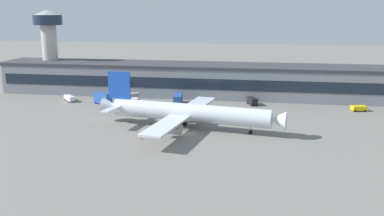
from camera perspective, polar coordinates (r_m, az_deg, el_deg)
The scene contains 11 objects.
ground_plane at distance 115.43m, azimuth -0.75°, elevation -3.46°, with size 600.00×600.00×0.00m, color slate.
terminal_building at distance 164.17m, azimuth 2.46°, elevation 3.77°, with size 167.08×18.72×12.27m.
airliner at distance 119.49m, azimuth -0.73°, elevation -0.59°, with size 54.24×46.70×15.17m.
control_tower at distance 186.55m, azimuth -18.62°, elevation 8.60°, with size 11.65×11.65×32.51m.
pushback_tractor at distance 150.68m, azimuth 21.50°, elevation 0.01°, with size 5.30×3.71×1.75m.
belt_loader at distance 161.64m, azimuth -16.10°, elevation 1.30°, with size 5.94×5.94×1.95m.
stair_truck at distance 153.27m, azimuth -8.21°, elevation 1.38°, with size 5.81×6.05×3.55m.
crew_van at distance 150.79m, azimuth 8.07°, elevation 0.98°, with size 4.11×5.65×2.55m.
catering_truck at distance 152.94m, azimuth -11.84°, elevation 1.32°, with size 7.54×5.85×4.15m.
fuel_truck at distance 150.93m, azimuth -1.89°, elevation 1.28°, with size 3.79×8.67×3.35m.
traffic_cone_0 at distance 110.98m, azimuth -6.85°, elevation -4.06°, with size 0.56×0.56×0.69m, color #F2590C.
Camera 1 is at (19.71, -108.76, 33.25)m, focal length 39.74 mm.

